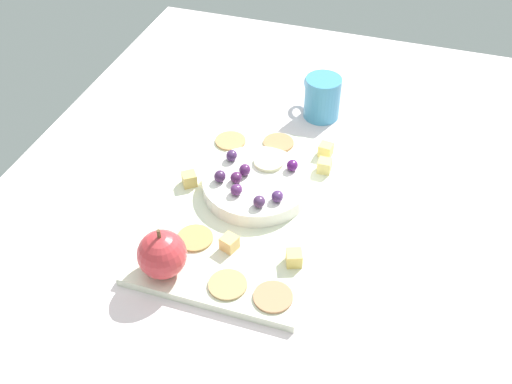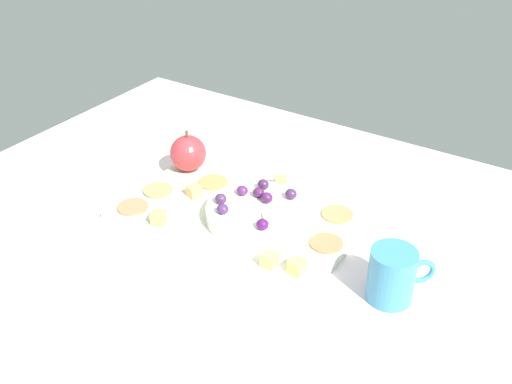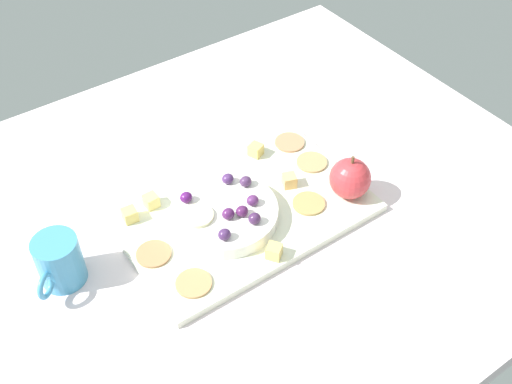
{
  "view_description": "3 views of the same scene",
  "coord_description": "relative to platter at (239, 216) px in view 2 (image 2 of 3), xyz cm",
  "views": [
    {
      "loc": [
        67.02,
        19.36,
        67.93
      ],
      "look_at": [
        3.2,
        -1.44,
        6.97
      ],
      "focal_mm": 42.05,
      "sensor_mm": 36.0,
      "label": 1
    },
    {
      "loc": [
        -43.42,
        66.08,
        61.16
      ],
      "look_at": [
        1.58,
        -3.49,
        9.03
      ],
      "focal_mm": 42.4,
      "sensor_mm": 36.0,
      "label": 2
    },
    {
      "loc": [
        -33.54,
        -59.34,
        76.7
      ],
      "look_at": [
        5.49,
        -3.79,
        9.11
      ],
      "focal_mm": 43.79,
      "sensor_mm": 36.0,
      "label": 3
    }
  ],
  "objects": [
    {
      "name": "grape_3",
      "position": [
        -2.11,
        -2.73,
        3.84
      ],
      "size": [
        1.97,
        1.78,
        1.65
      ],
      "primitive_type": "ellipsoid",
      "color": "#4E1E4F",
      "rests_on": "serving_dish"
    },
    {
      "name": "grape_6",
      "position": [
        -1.48,
        -5.16,
        3.94
      ],
      "size": [
        1.97,
        1.78,
        1.85
      ],
      "primitive_type": "ellipsoid",
      "color": "#43244D",
      "rests_on": "serving_dish"
    },
    {
      "name": "cheese_cube_3",
      "position": [
        -11.57,
        9.08,
        1.72
      ],
      "size": [
        2.2,
        2.2,
        2.13
      ],
      "primitive_type": "cube",
      "rotation": [
        0.0,
        0.0,
        0.03
      ],
      "color": "#E4CE73",
      "rests_on": "platter"
    },
    {
      "name": "serving_dish",
      "position": [
        -3.61,
        -0.01,
        1.84
      ],
      "size": [
        16.74,
        16.74,
        2.36
      ],
      "primitive_type": "cylinder",
      "color": "white",
      "rests_on": "platter"
    },
    {
      "name": "cracker_2",
      "position": [
        9.12,
        -5.14,
        0.86
      ],
      "size": [
        5.24,
        5.24,
        0.4
      ],
      "primitive_type": "cylinder",
      "color": "tan",
      "rests_on": "platter"
    },
    {
      "name": "platter",
      "position": [
        0.0,
        0.0,
        0.0
      ],
      "size": [
        38.71,
        25.03,
        1.32
      ],
      "primitive_type": "cube",
      "color": "silver",
      "rests_on": "table"
    },
    {
      "name": "grape_5",
      "position": [
        -6.88,
        -5.18,
        3.9
      ],
      "size": [
        1.97,
        1.78,
        1.76
      ],
      "primitive_type": "ellipsoid",
      "color": "#442656",
      "rests_on": "serving_dish"
    },
    {
      "name": "table",
      "position": [
        -4.15,
        2.27,
        -2.4
      ],
      "size": [
        115.25,
        87.51,
        3.48
      ],
      "primitive_type": "cube",
      "color": "silver",
      "rests_on": "ground"
    },
    {
      "name": "cheese_cube_1",
      "position": [
        9.22,
        0.2,
        1.72
      ],
      "size": [
        2.74,
        2.74,
        2.13
      ],
      "primitive_type": "cube",
      "rotation": [
        0.0,
        0.0,
        1.22
      ],
      "color": "#F4C16E",
      "rests_on": "platter"
    },
    {
      "name": "cracker_0",
      "position": [
        -14.11,
        -8.1,
        0.86
      ],
      "size": [
        5.24,
        5.24,
        0.4
      ],
      "primitive_type": "cylinder",
      "color": "tan",
      "rests_on": "platter"
    },
    {
      "name": "apple_stem",
      "position": [
        15.93,
        -6.84,
        7.97
      ],
      "size": [
        0.5,
        0.5,
        1.2
      ],
      "primitive_type": "cylinder",
      "color": "brown",
      "rests_on": "apple_whole"
    },
    {
      "name": "apple_slice_0",
      "position": [
        -7.87,
        0.71,
        3.32
      ],
      "size": [
        4.8,
        4.8,
        0.6
      ],
      "primitive_type": "cylinder",
      "color": "beige",
      "rests_on": "serving_dish"
    },
    {
      "name": "cracker_3",
      "position": [
        -16.2,
        -0.05,
        0.86
      ],
      "size": [
        5.24,
        5.24,
        0.4
      ],
      "primitive_type": "cylinder",
      "color": "tan",
      "rests_on": "platter"
    },
    {
      "name": "grape_4",
      "position": [
        0.51,
        -1.78,
        3.84
      ],
      "size": [
        1.97,
        1.78,
        1.64
      ],
      "primitive_type": "ellipsoid",
      "color": "#582860",
      "rests_on": "serving_dish"
    },
    {
      "name": "cheese_cube_4",
      "position": [
        -15.74,
        8.29,
        1.72
      ],
      "size": [
        2.33,
        2.33,
        2.13
      ],
      "primitive_type": "cube",
      "rotation": [
        0.0,
        0.0,
        1.47
      ],
      "color": "#E7CC6D",
      "rests_on": "platter"
    },
    {
      "name": "cheese_cube_2",
      "position": [
        -1.73,
        -10.51,
        1.72
      ],
      "size": [
        2.97,
        2.97,
        2.13
      ],
      "primitive_type": "cube",
      "rotation": [
        0.0,
        0.0,
        0.62
      ],
      "color": "#E1C468",
      "rests_on": "platter"
    },
    {
      "name": "cheese_cube_0",
      "position": [
        9.11,
        9.63,
        1.72
      ],
      "size": [
        2.76,
        2.76,
        2.13
      ],
      "primitive_type": "cube",
      "rotation": [
        0.0,
        0.0,
        0.37
      ],
      "color": "#F0CF66",
      "rests_on": "platter"
    },
    {
      "name": "cracker_1",
      "position": [
        15.76,
        8.63,
        0.86
      ],
      "size": [
        5.24,
        5.24,
        0.4
      ],
      "primitive_type": "cylinder",
      "color": "tan",
      "rests_on": "platter"
    },
    {
      "name": "grape_2",
      "position": [
        1.98,
        2.3,
        3.88
      ],
      "size": [
        1.97,
        1.78,
        1.74
      ],
      "primitive_type": "ellipsoid",
      "color": "#4A2C54",
      "rests_on": "serving_dish"
    },
    {
      "name": "grape_0",
      "position": [
        -7.55,
        4.67,
        3.87
      ],
      "size": [
        1.97,
        1.78,
        1.7
      ],
      "primitive_type": "ellipsoid",
      "color": "#521761",
      "rests_on": "serving_dish"
    },
    {
      "name": "cracker_4",
      "position": [
        15.7,
        2.09,
        0.86
      ],
      "size": [
        5.24,
        5.24,
        0.4
      ],
      "primitive_type": "cylinder",
      "color": "tan",
      "rests_on": "platter"
    },
    {
      "name": "apple_whole",
      "position": [
        15.93,
        -6.84,
        4.02
      ],
      "size": [
        6.71,
        6.71,
        6.71
      ],
      "primitive_type": "sphere",
      "color": "#C13439",
      "rests_on": "platter"
    },
    {
      "name": "grape_7",
      "position": [
        -4.52,
        -2.03,
        3.91
      ],
      "size": [
        1.97,
        1.78,
        1.79
      ],
      "primitive_type": "ellipsoid",
      "color": "#4F1F55",
      "rests_on": "serving_dish"
    },
    {
      "name": "cup",
      "position": [
        -28.58,
        4.47,
        3.3
      ],
      "size": [
        8.22,
        8.01,
        7.92
      ],
      "color": "teal",
      "rests_on": "table"
    },
    {
      "name": "grape_1",
      "position": [
        0.03,
        4.48,
        3.84
      ],
      "size": [
        1.97,
        1.78,
        1.64
      ],
      "primitive_type": "ellipsoid",
      "color": "#4C2A61",
      "rests_on": "serving_dish"
    }
  ]
}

